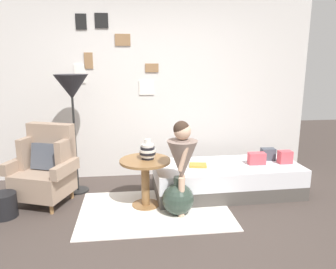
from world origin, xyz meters
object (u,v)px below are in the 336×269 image
object	(u,v)px
armchair	(46,168)
daybed	(227,179)
book_on_daybed	(198,165)
magazine_basket	(4,205)
side_table	(145,173)
floor_lamp	(72,91)
demijohn_near	(178,199)
person_child	(182,157)
vase_striped	(148,151)

from	to	relation	value
armchair	daybed	size ratio (longest dim) A/B	0.51
armchair	daybed	bearing A→B (deg)	-0.44
book_on_daybed	magazine_basket	bearing A→B (deg)	-171.86
side_table	armchair	bearing A→B (deg)	167.14
armchair	daybed	world-z (taller)	armchair
floor_lamp	demijohn_near	size ratio (longest dim) A/B	3.47
armchair	book_on_daybed	xyz separation A→B (m)	(1.90, -0.05, -0.02)
person_child	armchair	bearing A→B (deg)	160.33
daybed	book_on_daybed	size ratio (longest dim) A/B	8.73
floor_lamp	side_table	bearing A→B (deg)	-32.31
side_table	floor_lamp	bearing A→B (deg)	147.69
armchair	magazine_basket	bearing A→B (deg)	-135.92
book_on_daybed	demijohn_near	distance (m)	0.63
person_child	magazine_basket	world-z (taller)	person_child
side_table	demijohn_near	distance (m)	0.50
demijohn_near	vase_striped	bearing A→B (deg)	138.71
demijohn_near	armchair	bearing A→B (deg)	161.17
vase_striped	magazine_basket	world-z (taller)	vase_striped
daybed	book_on_daybed	bearing A→B (deg)	-175.70
side_table	floor_lamp	xyz separation A→B (m)	(-0.89, 0.56, 0.93)
armchair	person_child	world-z (taller)	person_child
daybed	side_table	xyz separation A→B (m)	(-1.09, -0.26, 0.22)
book_on_daybed	vase_striped	bearing A→B (deg)	-162.91
floor_lamp	demijohn_near	xyz separation A→B (m)	(1.25, -0.82, -1.17)
side_table	book_on_daybed	world-z (taller)	side_table
floor_lamp	magazine_basket	distance (m)	1.56
daybed	magazine_basket	bearing A→B (deg)	-172.43
floor_lamp	person_child	bearing A→B (deg)	-33.83
daybed	armchair	bearing A→B (deg)	179.56
magazine_basket	floor_lamp	bearing A→B (deg)	42.78
armchair	floor_lamp	distance (m)	1.01
floor_lamp	book_on_daybed	bearing A→B (deg)	-11.89
armchair	vase_striped	world-z (taller)	armchair
book_on_daybed	demijohn_near	world-z (taller)	demijohn_near
person_child	demijohn_near	xyz separation A→B (m)	(-0.04, 0.04, -0.51)
daybed	floor_lamp	world-z (taller)	floor_lamp
floor_lamp	person_child	world-z (taller)	floor_lamp
person_child	vase_striped	bearing A→B (deg)	138.09
person_child	book_on_daybed	xyz separation A→B (m)	(0.30, 0.53, -0.29)
daybed	floor_lamp	bearing A→B (deg)	171.33
daybed	person_child	xyz separation A→B (m)	(-0.70, -0.56, 0.50)
side_table	person_child	size ratio (longest dim) A/B	0.55
side_table	demijohn_near	size ratio (longest dim) A/B	1.34
person_child	side_table	bearing A→B (deg)	142.94
demijohn_near	magazine_basket	xyz separation A→B (m)	(-1.96, 0.16, -0.05)
book_on_daybed	magazine_basket	world-z (taller)	book_on_daybed
vase_striped	side_table	bearing A→B (deg)	-140.81
vase_striped	person_child	xyz separation A→B (m)	(0.36, -0.32, 0.02)
side_table	vase_striped	xyz separation A→B (m)	(0.03, 0.03, 0.26)
daybed	vase_striped	size ratio (longest dim) A/B	7.97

